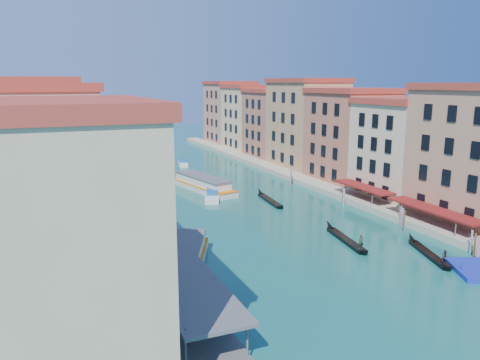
% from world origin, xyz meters
% --- Properties ---
extents(ground, '(400.00, 400.00, 0.00)m').
position_xyz_m(ground, '(0.00, 0.00, 0.00)').
color(ground, '#155F54').
rests_on(ground, ground).
extents(left_bank_palazzos, '(12.80, 128.40, 21.00)m').
position_xyz_m(left_bank_palazzos, '(-26.00, 64.68, 9.71)').
color(left_bank_palazzos, tan).
rests_on(left_bank_palazzos, ground).
extents(right_bank_palazzos, '(12.80, 128.40, 21.00)m').
position_xyz_m(right_bank_palazzos, '(30.00, 65.00, 9.75)').
color(right_bank_palazzos, '#A5453D').
rests_on(right_bank_palazzos, ground).
extents(quay, '(4.00, 140.00, 1.00)m').
position_xyz_m(quay, '(22.00, 65.00, 0.50)').
color(quay, '#ABA58A').
rests_on(quay, ground).
extents(restaurant_awnings, '(3.20, 44.55, 3.12)m').
position_xyz_m(restaurant_awnings, '(22.19, 23.00, 2.99)').
color(restaurant_awnings, maroon).
rests_on(restaurant_awnings, ground).
extents(vaporetto_stop, '(5.40, 16.40, 3.65)m').
position_xyz_m(vaporetto_stop, '(-16.00, 12.00, 1.44)').
color(vaporetto_stop, '#5C5B5E').
rests_on(vaporetto_stop, ground).
extents(mooring_poles_right, '(1.44, 54.24, 3.20)m').
position_xyz_m(mooring_poles_right, '(19.10, 28.80, 1.30)').
color(mooring_poles_right, brown).
rests_on(mooring_poles_right, ground).
extents(mooring_poles_left, '(0.24, 8.24, 3.20)m').
position_xyz_m(mooring_poles_left, '(-18.50, 12.00, 1.30)').
color(mooring_poles_left, brown).
rests_on(mooring_poles_left, ground).
extents(vaporetto_near, '(11.57, 18.88, 2.79)m').
position_xyz_m(vaporetto_near, '(-14.00, 21.92, 1.26)').
color(vaporetto_near, silver).
rests_on(vaporetto_near, ground).
extents(vaporetto_far, '(7.91, 18.55, 2.69)m').
position_xyz_m(vaporetto_far, '(0.93, 59.60, 1.21)').
color(vaporetto_far, silver).
rests_on(vaporetto_far, ground).
extents(gondola_fore, '(2.95, 12.37, 2.47)m').
position_xyz_m(gondola_fore, '(8.56, 24.32, 0.42)').
color(gondola_fore, black).
rests_on(gondola_fore, ground).
extents(gondola_right, '(4.51, 11.18, 2.30)m').
position_xyz_m(gondola_right, '(14.50, 16.11, 0.44)').
color(gondola_right, black).
rests_on(gondola_right, ground).
extents(gondola_far, '(2.17, 12.34, 1.75)m').
position_xyz_m(gondola_far, '(8.70, 46.69, 0.36)').
color(gondola_far, black).
rests_on(gondola_far, ground).
extents(motorboat_mid, '(4.79, 7.82, 1.55)m').
position_xyz_m(motorboat_mid, '(0.24, 52.19, 0.60)').
color(motorboat_mid, white).
rests_on(motorboat_mid, ground).
extents(motorboat_far, '(3.22, 6.59, 1.31)m').
position_xyz_m(motorboat_far, '(5.05, 87.47, 0.51)').
color(motorboat_far, white).
rests_on(motorboat_far, ground).
extents(blue_dock, '(6.31, 7.32, 0.51)m').
position_xyz_m(blue_dock, '(15.50, 10.79, 0.26)').
color(blue_dock, '#182DAD').
rests_on(blue_dock, ground).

